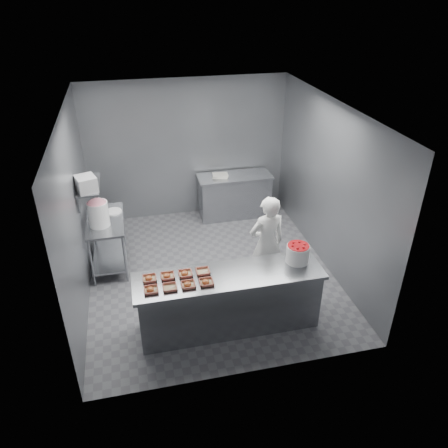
{
  "coord_description": "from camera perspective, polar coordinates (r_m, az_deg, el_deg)",
  "views": [
    {
      "loc": [
        -1.14,
        -6.0,
        4.41
      ],
      "look_at": [
        0.19,
        -0.2,
        1.02
      ],
      "focal_mm": 35.0,
      "sensor_mm": 36.0,
      "label": 1
    }
  ],
  "objects": [
    {
      "name": "floor",
      "position": [
        7.53,
        -1.79,
        -6.22
      ],
      "size": [
        4.5,
        4.5,
        0.0
      ],
      "primitive_type": "plane",
      "color": "#4C4C51",
      "rests_on": "ground"
    },
    {
      "name": "ceiling",
      "position": [
        6.31,
        -2.19,
        14.85
      ],
      "size": [
        4.5,
        4.5,
        0.0
      ],
      "primitive_type": "plane",
      "rotation": [
        3.14,
        0.0,
        0.0
      ],
      "color": "white",
      "rests_on": "wall_back"
    },
    {
      "name": "wall_back",
      "position": [
        8.85,
        -4.84,
        9.65
      ],
      "size": [
        4.0,
        0.04,
        2.8
      ],
      "primitive_type": "cube",
      "color": "slate",
      "rests_on": "ground"
    },
    {
      "name": "wall_left",
      "position": [
        6.77,
        -18.83,
        1.52
      ],
      "size": [
        0.04,
        4.5,
        2.8
      ],
      "primitive_type": "cube",
      "color": "slate",
      "rests_on": "ground"
    },
    {
      "name": "wall_right",
      "position": [
        7.41,
        13.44,
        4.82
      ],
      "size": [
        0.04,
        4.5,
        2.8
      ],
      "primitive_type": "cube",
      "color": "slate",
      "rests_on": "ground"
    },
    {
      "name": "service_counter",
      "position": [
        6.21,
        0.64,
        -9.95
      ],
      "size": [
        2.6,
        0.7,
        0.9
      ],
      "color": "slate",
      "rests_on": "ground"
    },
    {
      "name": "prep_table",
      "position": [
        7.64,
        -15.0,
        -1.46
      ],
      "size": [
        0.6,
        1.2,
        0.9
      ],
      "color": "slate",
      "rests_on": "ground"
    },
    {
      "name": "back_counter",
      "position": [
        9.07,
        1.38,
        3.74
      ],
      "size": [
        1.5,
        0.6,
        0.9
      ],
      "color": "slate",
      "rests_on": "ground"
    },
    {
      "name": "wall_shelf",
      "position": [
        7.22,
        -17.31,
        4.92
      ],
      "size": [
        0.35,
        0.9,
        0.03
      ],
      "primitive_type": "cube",
      "color": "slate",
      "rests_on": "wall_left"
    },
    {
      "name": "tray_0",
      "position": [
        5.71,
        -9.53,
        -8.46
      ],
      "size": [
        0.19,
        0.18,
        0.06
      ],
      "color": "tan",
      "rests_on": "service_counter"
    },
    {
      "name": "tray_1",
      "position": [
        5.72,
        -7.09,
        -8.2
      ],
      "size": [
        0.19,
        0.18,
        0.04
      ],
      "color": "tan",
      "rests_on": "service_counter"
    },
    {
      "name": "tray_2",
      "position": [
        5.74,
        -4.72,
        -7.89
      ],
      "size": [
        0.19,
        0.18,
        0.06
      ],
      "color": "tan",
      "rests_on": "service_counter"
    },
    {
      "name": "tray_3",
      "position": [
        5.77,
        -2.35,
        -7.58
      ],
      "size": [
        0.19,
        0.18,
        0.06
      ],
      "color": "tan",
      "rests_on": "service_counter"
    },
    {
      "name": "tray_4",
      "position": [
        5.91,
        -9.73,
        -7.01
      ],
      "size": [
        0.19,
        0.18,
        0.06
      ],
      "color": "tan",
      "rests_on": "service_counter"
    },
    {
      "name": "tray_5",
      "position": [
        5.92,
        -7.4,
        -6.74
      ],
      "size": [
        0.19,
        0.18,
        0.06
      ],
      "color": "tan",
      "rests_on": "service_counter"
    },
    {
      "name": "tray_6",
      "position": [
        5.94,
        -5.09,
        -6.46
      ],
      "size": [
        0.19,
        0.18,
        0.06
      ],
      "color": "tan",
      "rests_on": "service_counter"
    },
    {
      "name": "tray_7",
      "position": [
        5.97,
        -2.77,
        -6.2
      ],
      "size": [
        0.19,
        0.18,
        0.04
      ],
      "color": "tan",
      "rests_on": "service_counter"
    },
    {
      "name": "worker",
      "position": [
        6.79,
        5.6,
        -2.58
      ],
      "size": [
        0.63,
        0.46,
        1.61
      ],
      "primitive_type": "imported",
      "rotation": [
        0.0,
        0.0,
        3.27
      ],
      "color": "white",
      "rests_on": "ground"
    },
    {
      "name": "strawberry_tub",
      "position": [
        6.2,
        9.61,
        -3.74
      ],
      "size": [
        0.32,
        0.32,
        0.27
      ],
      "color": "white",
      "rests_on": "service_counter"
    },
    {
      "name": "glaze_bucket",
      "position": [
        7.24,
        -16.09,
        1.33
      ],
      "size": [
        0.34,
        0.33,
        0.5
      ],
      "color": "white",
      "rests_on": "prep_table"
    },
    {
      "name": "bucket_lid",
      "position": [
        7.69,
        -14.26,
        1.6
      ],
      "size": [
        0.37,
        0.37,
        0.02
      ],
      "primitive_type": "cylinder",
      "rotation": [
        0.0,
        0.0,
        -0.36
      ],
      "color": "white",
      "rests_on": "prep_table"
    },
    {
      "name": "rag",
      "position": [
        7.88,
        -15.48,
        2.11
      ],
      "size": [
        0.17,
        0.16,
        0.02
      ],
      "primitive_type": "cube",
      "rotation": [
        0.0,
        0.0,
        -0.43
      ],
      "color": "#CCB28C",
      "rests_on": "prep_table"
    },
    {
      "name": "appliance",
      "position": [
        6.92,
        -17.56,
        5.02
      ],
      "size": [
        0.36,
        0.39,
        0.24
      ],
      "primitive_type": "cube",
      "rotation": [
        0.0,
        0.0,
        0.32
      ],
      "color": "gray",
      "rests_on": "wall_shelf"
    },
    {
      "name": "paper_stack",
      "position": [
        8.8,
        -0.49,
        6.35
      ],
      "size": [
        0.34,
        0.29,
        0.06
      ],
      "primitive_type": "cube",
      "rotation": [
        0.0,
        0.0,
        -0.24
      ],
      "color": "silver",
      "rests_on": "back_counter"
    }
  ]
}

